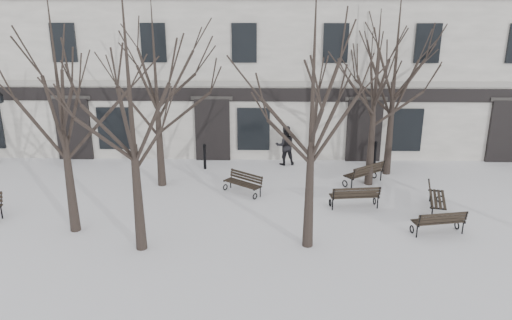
{
  "coord_description": "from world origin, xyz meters",
  "views": [
    {
      "loc": [
        -0.99,
        -14.4,
        7.35
      ],
      "look_at": [
        -1.38,
        3.0,
        1.62
      ],
      "focal_mm": 35.0,
      "sensor_mm": 36.0,
      "label": 1
    }
  ],
  "objects_px": {
    "tree_2": "(313,94)",
    "bench_2": "(439,221)",
    "bench_5": "(435,198)",
    "tree_1": "(129,88)",
    "bench_1": "(355,196)",
    "bench_3": "(243,183)",
    "tree_0": "(58,89)",
    "bench_4": "(365,173)"
  },
  "relations": [
    {
      "from": "bench_4",
      "to": "bench_5",
      "type": "bearing_deg",
      "value": 90.75
    },
    {
      "from": "tree_0",
      "to": "tree_2",
      "type": "bearing_deg",
      "value": -6.7
    },
    {
      "from": "bench_2",
      "to": "bench_5",
      "type": "distance_m",
      "value": 1.93
    },
    {
      "from": "bench_1",
      "to": "bench_2",
      "type": "relative_size",
      "value": 1.03
    },
    {
      "from": "bench_1",
      "to": "bench_4",
      "type": "height_order",
      "value": "bench_4"
    },
    {
      "from": "tree_2",
      "to": "bench_5",
      "type": "height_order",
      "value": "tree_2"
    },
    {
      "from": "tree_1",
      "to": "bench_3",
      "type": "relative_size",
      "value": 4.94
    },
    {
      "from": "tree_2",
      "to": "bench_3",
      "type": "distance_m",
      "value": 6.45
    },
    {
      "from": "tree_0",
      "to": "bench_5",
      "type": "height_order",
      "value": "tree_0"
    },
    {
      "from": "tree_1",
      "to": "bench_3",
      "type": "distance_m",
      "value": 7.05
    },
    {
      "from": "tree_2",
      "to": "tree_1",
      "type": "bearing_deg",
      "value": -176.57
    },
    {
      "from": "tree_2",
      "to": "bench_2",
      "type": "xyz_separation_m",
      "value": [
        4.29,
        0.87,
        -4.28
      ]
    },
    {
      "from": "bench_1",
      "to": "bench_2",
      "type": "distance_m",
      "value": 3.14
    },
    {
      "from": "bench_3",
      "to": "bench_4",
      "type": "bearing_deg",
      "value": 49.79
    },
    {
      "from": "bench_5",
      "to": "bench_1",
      "type": "bearing_deg",
      "value": 101.58
    },
    {
      "from": "tree_1",
      "to": "bench_2",
      "type": "relative_size",
      "value": 4.49
    },
    {
      "from": "tree_1",
      "to": "bench_1",
      "type": "relative_size",
      "value": 4.34
    },
    {
      "from": "bench_4",
      "to": "tree_0",
      "type": "bearing_deg",
      "value": -13.51
    },
    {
      "from": "bench_3",
      "to": "bench_2",
      "type": "bearing_deg",
      "value": 9.66
    },
    {
      "from": "bench_2",
      "to": "bench_3",
      "type": "xyz_separation_m",
      "value": [
        -6.48,
        3.42,
        -0.02
      ]
    },
    {
      "from": "tree_2",
      "to": "tree_0",
      "type": "bearing_deg",
      "value": 173.3
    },
    {
      "from": "tree_1",
      "to": "bench_1",
      "type": "xyz_separation_m",
      "value": [
        7.01,
        3.22,
        -4.46
      ]
    },
    {
      "from": "bench_1",
      "to": "tree_1",
      "type": "bearing_deg",
      "value": 18.08
    },
    {
      "from": "tree_2",
      "to": "bench_4",
      "type": "bearing_deg",
      "value": 62.97
    },
    {
      "from": "tree_0",
      "to": "bench_4",
      "type": "xyz_separation_m",
      "value": [
        10.3,
        4.47,
        -4.19
      ]
    },
    {
      "from": "bench_3",
      "to": "bench_4",
      "type": "distance_m",
      "value": 5.03
    },
    {
      "from": "tree_2",
      "to": "bench_3",
      "type": "relative_size",
      "value": 4.74
    },
    {
      "from": "tree_1",
      "to": "bench_5",
      "type": "distance_m",
      "value": 11.22
    },
    {
      "from": "tree_0",
      "to": "bench_5",
      "type": "distance_m",
      "value": 13.15
    },
    {
      "from": "bench_1",
      "to": "bench_2",
      "type": "height_order",
      "value": "bench_1"
    },
    {
      "from": "bench_3",
      "to": "tree_0",
      "type": "bearing_deg",
      "value": -110.28
    },
    {
      "from": "bench_1",
      "to": "bench_5",
      "type": "height_order",
      "value": "bench_5"
    },
    {
      "from": "bench_1",
      "to": "bench_3",
      "type": "distance_m",
      "value": 4.32
    },
    {
      "from": "tree_0",
      "to": "bench_5",
      "type": "bearing_deg",
      "value": 8.54
    },
    {
      "from": "bench_1",
      "to": "bench_3",
      "type": "bearing_deg",
      "value": -25.05
    },
    {
      "from": "tree_0",
      "to": "tree_1",
      "type": "distance_m",
      "value": 2.76
    },
    {
      "from": "bench_1",
      "to": "bench_3",
      "type": "relative_size",
      "value": 1.14
    },
    {
      "from": "tree_2",
      "to": "bench_4",
      "type": "height_order",
      "value": "tree_2"
    },
    {
      "from": "tree_1",
      "to": "bench_5",
      "type": "xyz_separation_m",
      "value": [
        9.85,
        3.05,
        -4.45
      ]
    },
    {
      "from": "bench_3",
      "to": "bench_4",
      "type": "height_order",
      "value": "bench_4"
    },
    {
      "from": "bench_2",
      "to": "bench_3",
      "type": "height_order",
      "value": "bench_2"
    },
    {
      "from": "bench_3",
      "to": "bench_4",
      "type": "xyz_separation_m",
      "value": [
        4.92,
        1.07,
        0.06
      ]
    }
  ]
}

